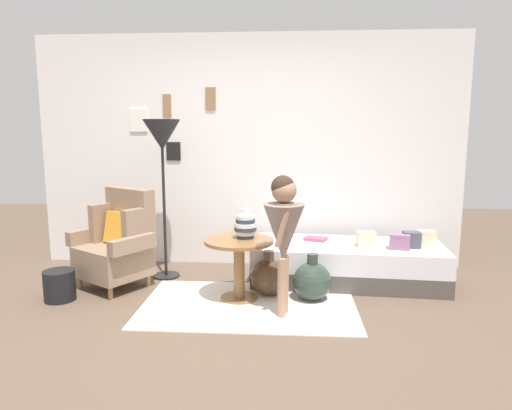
{
  "coord_description": "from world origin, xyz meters",
  "views": [
    {
      "loc": [
        0.43,
        -3.28,
        1.54
      ],
      "look_at": [
        0.15,
        0.95,
        0.85
      ],
      "focal_mm": 32.12,
      "sensor_mm": 36.0,
      "label": 1
    }
  ],
  "objects_px": {
    "floor_lamp": "(162,142)",
    "book_on_daybed": "(316,239)",
    "side_table": "(239,256)",
    "demijohn_near": "(269,277)",
    "armchair": "(118,243)",
    "vase_striped": "(245,226)",
    "demijohn_far": "(312,281)",
    "magazine_basket": "(60,285)",
    "daybed": "(347,263)",
    "person_child": "(284,227)"
  },
  "relations": [
    {
      "from": "vase_striped",
      "to": "demijohn_near",
      "type": "bearing_deg",
      "value": 19.55
    },
    {
      "from": "demijohn_near",
      "to": "demijohn_far",
      "type": "height_order",
      "value": "demijohn_far"
    },
    {
      "from": "demijohn_far",
      "to": "magazine_basket",
      "type": "height_order",
      "value": "demijohn_far"
    },
    {
      "from": "side_table",
      "to": "armchair",
      "type": "bearing_deg",
      "value": 166.13
    },
    {
      "from": "magazine_basket",
      "to": "side_table",
      "type": "bearing_deg",
      "value": 4.64
    },
    {
      "from": "floor_lamp",
      "to": "magazine_basket",
      "type": "distance_m",
      "value": 1.68
    },
    {
      "from": "daybed",
      "to": "demijohn_near",
      "type": "height_order",
      "value": "demijohn_near"
    },
    {
      "from": "side_table",
      "to": "book_on_daybed",
      "type": "xyz_separation_m",
      "value": [
        0.74,
        0.71,
        0.0
      ]
    },
    {
      "from": "armchair",
      "to": "floor_lamp",
      "type": "height_order",
      "value": "floor_lamp"
    },
    {
      "from": "armchair",
      "to": "side_table",
      "type": "bearing_deg",
      "value": -13.87
    },
    {
      "from": "vase_striped",
      "to": "daybed",
      "type": "bearing_deg",
      "value": 26.67
    },
    {
      "from": "daybed",
      "to": "demijohn_near",
      "type": "bearing_deg",
      "value": -151.53
    },
    {
      "from": "floor_lamp",
      "to": "book_on_daybed",
      "type": "relative_size",
      "value": 7.51
    },
    {
      "from": "armchair",
      "to": "magazine_basket",
      "type": "xyz_separation_m",
      "value": [
        -0.4,
        -0.44,
        -0.3
      ]
    },
    {
      "from": "daybed",
      "to": "demijohn_far",
      "type": "distance_m",
      "value": 0.67
    },
    {
      "from": "armchair",
      "to": "demijohn_near",
      "type": "height_order",
      "value": "armchair"
    },
    {
      "from": "demijohn_near",
      "to": "demijohn_far",
      "type": "xyz_separation_m",
      "value": [
        0.4,
        -0.11,
        0.0
      ]
    },
    {
      "from": "vase_striped",
      "to": "floor_lamp",
      "type": "height_order",
      "value": "floor_lamp"
    },
    {
      "from": "vase_striped",
      "to": "book_on_daybed",
      "type": "bearing_deg",
      "value": 43.44
    },
    {
      "from": "book_on_daybed",
      "to": "vase_striped",
      "type": "bearing_deg",
      "value": -136.56
    },
    {
      "from": "person_child",
      "to": "demijohn_far",
      "type": "bearing_deg",
      "value": 54.73
    },
    {
      "from": "book_on_daybed",
      "to": "demijohn_near",
      "type": "xyz_separation_m",
      "value": [
        -0.47,
        -0.57,
        -0.24
      ]
    },
    {
      "from": "vase_striped",
      "to": "magazine_basket",
      "type": "xyz_separation_m",
      "value": [
        -1.69,
        -0.19,
        -0.54
      ]
    },
    {
      "from": "armchair",
      "to": "daybed",
      "type": "height_order",
      "value": "armchair"
    },
    {
      "from": "daybed",
      "to": "person_child",
      "type": "bearing_deg",
      "value": -125.56
    },
    {
      "from": "side_table",
      "to": "demijohn_near",
      "type": "bearing_deg",
      "value": 26.65
    },
    {
      "from": "floor_lamp",
      "to": "demijohn_far",
      "type": "bearing_deg",
      "value": -21.21
    },
    {
      "from": "demijohn_far",
      "to": "daybed",
      "type": "bearing_deg",
      "value": 54.25
    },
    {
      "from": "side_table",
      "to": "demijohn_far",
      "type": "distance_m",
      "value": 0.71
    },
    {
      "from": "daybed",
      "to": "demijohn_near",
      "type": "relative_size",
      "value": 4.57
    },
    {
      "from": "daybed",
      "to": "book_on_daybed",
      "type": "bearing_deg",
      "value": 155.7
    },
    {
      "from": "demijohn_far",
      "to": "magazine_basket",
      "type": "relative_size",
      "value": 1.56
    },
    {
      "from": "armchair",
      "to": "magazine_basket",
      "type": "distance_m",
      "value": 0.67
    },
    {
      "from": "floor_lamp",
      "to": "magazine_basket",
      "type": "xyz_separation_m",
      "value": [
        -0.79,
        -0.74,
        -1.29
      ]
    },
    {
      "from": "floor_lamp",
      "to": "book_on_daybed",
      "type": "height_order",
      "value": "floor_lamp"
    },
    {
      "from": "magazine_basket",
      "to": "daybed",
      "type": "bearing_deg",
      "value": 14.44
    },
    {
      "from": "vase_striped",
      "to": "demijohn_far",
      "type": "bearing_deg",
      "value": -3.37
    },
    {
      "from": "vase_striped",
      "to": "demijohn_near",
      "type": "relative_size",
      "value": 0.64
    },
    {
      "from": "daybed",
      "to": "magazine_basket",
      "type": "relative_size",
      "value": 6.98
    },
    {
      "from": "armchair",
      "to": "vase_striped",
      "type": "bearing_deg",
      "value": -10.86
    },
    {
      "from": "person_child",
      "to": "vase_striped",
      "type": "bearing_deg",
      "value": 130.85
    },
    {
      "from": "daybed",
      "to": "book_on_daybed",
      "type": "distance_m",
      "value": 0.41
    },
    {
      "from": "floor_lamp",
      "to": "magazine_basket",
      "type": "bearing_deg",
      "value": -136.97
    },
    {
      "from": "person_child",
      "to": "demijohn_far",
      "type": "distance_m",
      "value": 0.74
    },
    {
      "from": "vase_striped",
      "to": "armchair",
      "type": "bearing_deg",
      "value": 169.14
    },
    {
      "from": "vase_striped",
      "to": "magazine_basket",
      "type": "bearing_deg",
      "value": -173.57
    },
    {
      "from": "daybed",
      "to": "book_on_daybed",
      "type": "relative_size",
      "value": 8.88
    },
    {
      "from": "book_on_daybed",
      "to": "demijohn_near",
      "type": "height_order",
      "value": "book_on_daybed"
    },
    {
      "from": "armchair",
      "to": "book_on_daybed",
      "type": "xyz_separation_m",
      "value": [
        1.97,
        0.4,
        -0.02
      ]
    },
    {
      "from": "side_table",
      "to": "vase_striped",
      "type": "bearing_deg",
      "value": 47.57
    }
  ]
}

